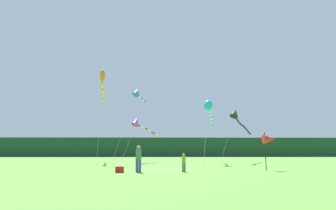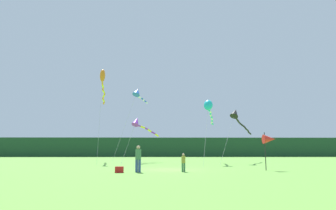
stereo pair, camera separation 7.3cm
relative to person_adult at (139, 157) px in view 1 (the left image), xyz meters
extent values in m
plane|color=#5B9338|center=(2.18, 2.77, -1.00)|extent=(120.00, 120.00, 0.00)
cube|color=#1E4228|center=(2.18, 47.77, 1.14)|extent=(108.00, 2.90, 4.28)
cylinder|color=#334C8C|center=(-0.10, 0.00, -0.57)|extent=(0.18, 0.18, 0.86)
cylinder|color=#334C8C|center=(0.10, 0.00, -0.57)|extent=(0.18, 0.18, 0.86)
cylinder|color=#3F724C|center=(0.00, 0.00, 0.20)|extent=(0.39, 0.39, 0.68)
sphere|color=tan|center=(0.00, 0.00, 0.66)|extent=(0.25, 0.25, 0.25)
cylinder|color=#3F724C|center=(3.01, 0.27, -0.70)|extent=(0.12, 0.12, 0.60)
cylinder|color=#3F724C|center=(3.15, 0.27, -0.70)|extent=(0.12, 0.12, 0.60)
cylinder|color=olive|center=(3.08, 0.27, -0.16)|extent=(0.27, 0.27, 0.47)
sphere|color=tan|center=(3.08, 0.27, 0.16)|extent=(0.17, 0.17, 0.17)
cube|color=red|center=(-1.20, -0.37, -0.79)|extent=(0.54, 0.30, 0.41)
cylinder|color=black|center=(9.26, 1.73, 0.40)|extent=(0.06, 0.06, 2.79)
cone|color=red|center=(9.61, 1.73, 1.29)|extent=(0.90, 0.70, 0.70)
cylinder|color=#B2B2B2|center=(-5.19, 11.75, 4.13)|extent=(0.69, 4.55, 10.26)
ellipsoid|color=orange|center=(-5.52, 14.02, 9.26)|extent=(0.77, 1.16, 1.78)
cylinder|color=orange|center=(-5.58, 14.37, 8.48)|extent=(0.34, 0.80, 0.42)
cylinder|color=yellow|center=(-5.67, 15.08, 8.24)|extent=(0.24, 0.79, 0.42)
cylinder|color=orange|center=(-5.78, 15.78, 8.03)|extent=(0.39, 0.80, 0.39)
cylinder|color=yellow|center=(-5.83, 16.49, 7.83)|extent=(0.27, 0.78, 0.38)
cylinder|color=orange|center=(-5.86, 17.20, 7.69)|extent=(0.32, 0.77, 0.31)
cylinder|color=yellow|center=(-6.05, 17.88, 7.56)|extent=(0.47, 0.78, 0.35)
cylinder|color=orange|center=(-6.29, 18.56, 7.38)|extent=(0.41, 0.80, 0.40)
cylinder|color=yellow|center=(-6.37, 19.26, 7.17)|extent=(0.25, 0.78, 0.40)
cylinder|color=orange|center=(-6.45, 19.96, 6.95)|extent=(0.42, 0.80, 0.41)
cylinder|color=#B2B2B2|center=(-2.00, 11.95, 1.37)|extent=(1.29, 2.74, 4.75)
cone|color=purple|center=(-1.36, 13.31, 3.74)|extent=(1.27, 1.46, 1.28)
cylinder|color=purple|center=(-1.16, 13.69, 3.29)|extent=(0.59, 0.87, 0.31)
cylinder|color=yellow|center=(-0.74, 14.42, 3.17)|extent=(0.64, 0.85, 0.33)
cylinder|color=purple|center=(-0.35, 15.17, 3.05)|extent=(0.50, 0.89, 0.30)
cylinder|color=yellow|center=(0.00, 15.95, 2.88)|extent=(0.59, 0.89, 0.42)
cylinder|color=purple|center=(0.44, 16.67, 2.65)|extent=(0.69, 0.85, 0.44)
cylinder|color=yellow|center=(0.88, 17.39, 2.40)|extent=(0.59, 0.90, 0.44)
cylinder|color=#B2B2B2|center=(5.90, 8.63, 2.13)|extent=(1.31, 4.60, 6.27)
ellipsoid|color=#1EB7CC|center=(6.54, 10.92, 5.26)|extent=(1.23, 1.40, 1.41)
cylinder|color=#1EB7CC|center=(6.64, 11.15, 4.74)|extent=(0.39, 0.57, 0.27)
cylinder|color=white|center=(6.85, 11.60, 4.65)|extent=(0.43, 0.57, 0.30)
cylinder|color=#1EB7CC|center=(6.98, 12.07, 4.53)|extent=(0.22, 0.56, 0.33)
cylinder|color=white|center=(7.05, 12.57, 4.39)|extent=(0.33, 0.59, 0.33)
cylinder|color=#1EB7CC|center=(7.20, 13.04, 4.25)|extent=(0.40, 0.60, 0.35)
cylinder|color=white|center=(7.34, 13.52, 4.08)|extent=(0.30, 0.59, 0.36)
cylinder|color=#1EB7CC|center=(7.43, 14.01, 3.93)|extent=(0.30, 0.58, 0.34)
cylinder|color=white|center=(7.49, 14.51, 3.77)|extent=(0.23, 0.57, 0.36)
cylinder|color=#1EB7CC|center=(7.61, 14.98, 3.63)|extent=(0.42, 0.58, 0.30)
cylinder|color=#B2B2B2|center=(8.65, 11.35, 1.85)|extent=(2.50, 3.15, 5.70)
cone|color=black|center=(9.89, 12.92, 4.69)|extent=(1.57, 1.64, 1.38)
cylinder|color=black|center=(10.04, 13.23, 4.19)|extent=(0.50, 0.77, 0.37)
cylinder|color=black|center=(10.34, 13.87, 4.03)|extent=(0.50, 0.75, 0.33)
cylinder|color=black|center=(10.66, 14.50, 3.85)|extent=(0.55, 0.77, 0.42)
cylinder|color=black|center=(11.03, 15.10, 3.65)|extent=(0.59, 0.73, 0.36)
cylinder|color=black|center=(11.48, 15.63, 3.45)|extent=(0.70, 0.68, 0.43)
cylinder|color=black|center=(11.92, 16.17, 3.21)|extent=(0.57, 0.76, 0.42)
cylinder|color=black|center=(12.30, 16.77, 3.03)|extent=(0.57, 0.73, 0.33)
cylinder|color=black|center=(12.64, 17.38, 2.85)|extent=(0.52, 0.78, 0.42)
cylinder|color=black|center=(13.00, 17.99, 2.65)|extent=(0.60, 0.73, 0.36)
cylinder|color=#B2B2B2|center=(-3.07, 17.15, 3.71)|extent=(2.41, 4.70, 9.41)
cone|color=blue|center=(-1.88, 19.49, 8.41)|extent=(1.56, 1.72, 1.40)
cylinder|color=blue|center=(-1.81, 19.74, 7.91)|extent=(0.35, 0.63, 0.37)
cylinder|color=white|center=(-1.57, 20.20, 7.77)|extent=(0.51, 0.57, 0.29)
cylinder|color=blue|center=(-1.30, 20.65, 7.67)|extent=(0.42, 0.59, 0.28)
cylinder|color=white|center=(-1.10, 21.14, 7.57)|extent=(0.37, 0.60, 0.31)
cylinder|color=blue|center=(-0.89, 21.62, 7.46)|extent=(0.44, 0.60, 0.31)
cylinder|color=white|center=(-0.70, 22.11, 7.35)|extent=(0.35, 0.60, 0.29)
camera|label=1|loc=(1.57, -20.25, 0.48)|focal=31.54mm
camera|label=2|loc=(1.64, -20.25, 0.48)|focal=31.54mm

